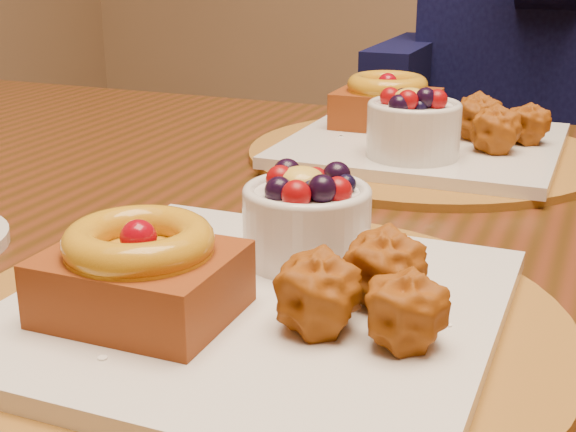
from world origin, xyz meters
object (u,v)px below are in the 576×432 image
Objects in this scene: place_setting_near at (256,290)px; chair_far at (559,216)px; place_setting_far at (421,134)px; dining_table at (361,301)px.

place_setting_near is 0.43× the size of chair_far.
place_setting_far is at bearing 90.08° from place_setting_near.
dining_table is 4.21× the size of place_setting_far.
place_setting_far is 0.74m from chair_far.
dining_table is 0.91m from chair_far.
chair_far is at bearing 79.84° from place_setting_far.
chair_far is at bearing 82.47° from dining_table.
place_setting_far reaches higher than dining_table.
place_setting_far is at bearing 90.80° from dining_table.
place_setting_near is 1.14m from chair_far.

